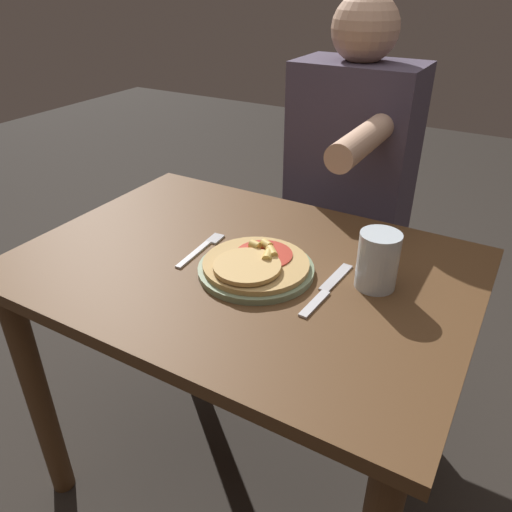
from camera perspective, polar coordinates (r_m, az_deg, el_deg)
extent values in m
plane|color=#2D2823|center=(1.61, -1.13, -23.50)|extent=(8.00, 8.00, 0.00)
cube|color=brown|center=(1.12, -1.49, -1.38)|extent=(0.99, 0.71, 0.03)
cylinder|color=brown|center=(1.43, -23.63, -14.54)|extent=(0.06, 0.06, 0.70)
cylinder|color=brown|center=(1.74, -8.57, -3.37)|extent=(0.06, 0.06, 0.70)
cylinder|color=brown|center=(1.46, 20.46, -12.78)|extent=(0.06, 0.06, 0.70)
cylinder|color=gray|center=(1.07, 0.00, -1.52)|extent=(0.25, 0.25, 0.01)
cylinder|color=tan|center=(1.07, 0.00, -0.93)|extent=(0.23, 0.23, 0.01)
cylinder|color=#B22D1E|center=(1.09, 0.91, 0.22)|extent=(0.13, 0.13, 0.00)
cylinder|color=tan|center=(1.03, -1.02, -1.17)|extent=(0.14, 0.14, 0.01)
cylinder|color=#E5BC5B|center=(1.10, 1.20, 1.30)|extent=(0.03, 0.03, 0.02)
cylinder|color=#E5BC5B|center=(1.10, -0.12, 1.23)|extent=(0.03, 0.02, 0.02)
cylinder|color=#E5BC5B|center=(1.06, 1.35, -0.01)|extent=(0.03, 0.04, 0.02)
cylinder|color=#E5BC5B|center=(1.07, 1.81, 0.40)|extent=(0.04, 0.04, 0.02)
cube|color=silver|center=(1.15, -7.14, 0.19)|extent=(0.02, 0.13, 0.00)
cube|color=silver|center=(1.21, -4.68, 1.99)|extent=(0.03, 0.05, 0.00)
cube|color=silver|center=(0.98, 6.71, -5.43)|extent=(0.02, 0.10, 0.00)
cube|color=silver|center=(1.07, 9.14, -2.43)|extent=(0.03, 0.12, 0.00)
cylinder|color=silver|center=(1.03, 13.74, -0.50)|extent=(0.08, 0.08, 0.12)
cylinder|color=#2D2D38|center=(1.84, 7.01, -4.24)|extent=(0.11, 0.11, 0.53)
cylinder|color=#2D2D38|center=(1.80, 11.74, -5.65)|extent=(0.11, 0.11, 0.53)
cube|color=#4C4256|center=(1.58, 10.97, 11.21)|extent=(0.36, 0.22, 0.54)
sphere|color=tan|center=(1.50, 12.39, 24.09)|extent=(0.19, 0.19, 0.19)
cylinder|color=tan|center=(1.27, 11.97, 12.68)|extent=(0.07, 0.30, 0.07)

